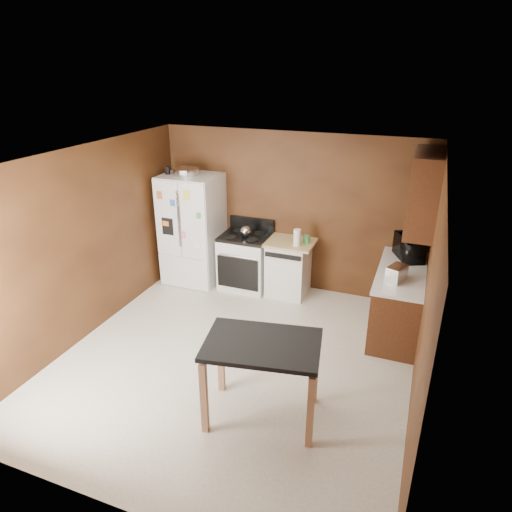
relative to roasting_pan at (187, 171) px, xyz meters
The scene contains 18 objects.
floor 3.09m from the roasting_pan, 49.50° to the right, with size 4.50×4.50×0.00m, color white.
ceiling 2.56m from the roasting_pan, 49.50° to the right, with size 4.50×4.50×0.00m, color white.
wall_back 1.76m from the roasting_pan, 12.83° to the left, with size 4.20×4.20×0.00m, color #573217.
wall_front 4.48m from the roasting_pan, 68.73° to the right, with size 4.20×4.20×0.00m, color #573217.
wall_left 2.04m from the roasting_pan, 104.61° to the right, with size 4.50×4.50×0.00m, color #573217.
wall_right 4.20m from the roasting_pan, 26.93° to the right, with size 4.50×4.50×0.00m, color #573217.
roasting_pan is the anchor object (origin of this frame).
pen_cup 0.30m from the roasting_pan, 165.80° to the right, with size 0.08×0.08×0.12m, color black.
kettle 1.32m from the roasting_pan, ahead, with size 0.17×0.17×0.17m, color silver.
paper_towel 2.03m from the roasting_pan, ahead, with size 0.11×0.11×0.26m, color white.
green_canister 2.15m from the roasting_pan, ahead, with size 0.10×0.10×0.11m, color #46B75A.
toaster 3.55m from the roasting_pan, 13.15° to the right, with size 0.17×0.28×0.20m, color silver.
microwave 3.53m from the roasting_pan, ahead, with size 0.53×0.36×0.29m, color black.
refrigerator 0.95m from the roasting_pan, 18.45° to the right, with size 0.90×0.80×1.80m.
gas_range 1.69m from the roasting_pan, ahead, with size 0.76×0.68×1.10m.
dishwasher 2.19m from the roasting_pan, ahead, with size 0.78×0.63×0.89m.
right_cabinets 3.60m from the roasting_pan, ahead, with size 0.63×1.58×2.45m.
island 3.67m from the roasting_pan, 49.81° to the right, with size 1.25×0.95×0.91m.
Camera 1 is at (1.94, -4.33, 3.45)m, focal length 32.00 mm.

